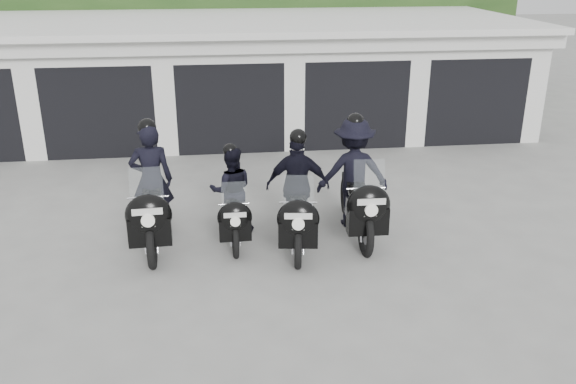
{
  "coord_description": "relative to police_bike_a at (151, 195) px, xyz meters",
  "views": [
    {
      "loc": [
        -0.37,
        -9.01,
        4.6
      ],
      "look_at": [
        0.73,
        -0.01,
        1.05
      ],
      "focal_mm": 38.0,
      "sensor_mm": 36.0,
      "label": 1
    }
  ],
  "objects": [
    {
      "name": "garage_block",
      "position": [
        1.49,
        7.45,
        0.57
      ],
      "size": [
        16.4,
        6.8,
        2.96
      ],
      "color": "silver",
      "rests_on": "ground"
    },
    {
      "name": "background_vegetation",
      "position": [
        1.86,
        12.31,
        1.92
      ],
      "size": [
        20.0,
        3.9,
        5.8
      ],
      "color": "#1E3D16",
      "rests_on": "ground"
    },
    {
      "name": "police_bike_c",
      "position": [
        2.43,
        -0.23,
        -0.01
      ],
      "size": [
        1.15,
        2.27,
        1.98
      ],
      "rotation": [
        0.0,
        0.0,
        -0.13
      ],
      "color": "black",
      "rests_on": "ground"
    },
    {
      "name": "police_bike_d",
      "position": [
        3.5,
        0.13,
        0.06
      ],
      "size": [
        1.29,
        2.45,
        2.13
      ],
      "rotation": [
        0.0,
        0.0,
        -0.02
      ],
      "color": "black",
      "rests_on": "ground"
    },
    {
      "name": "police_bike_a",
      "position": [
        0.0,
        0.0,
        0.0
      ],
      "size": [
        0.79,
        2.47,
        2.15
      ],
      "rotation": [
        0.0,
        0.0,
        0.04
      ],
      "color": "black",
      "rests_on": "ground"
    },
    {
      "name": "ground",
      "position": [
        1.49,
        -0.61,
        -0.85
      ],
      "size": [
        80.0,
        80.0,
        0.0
      ],
      "primitive_type": "plane",
      "color": "#969792",
      "rests_on": "ground"
    },
    {
      "name": "police_bike_b",
      "position": [
        1.34,
        0.09,
        -0.14
      ],
      "size": [
        0.77,
        1.93,
        1.68
      ],
      "rotation": [
        0.0,
        0.0,
        0.02
      ],
      "color": "black",
      "rests_on": "ground"
    }
  ]
}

